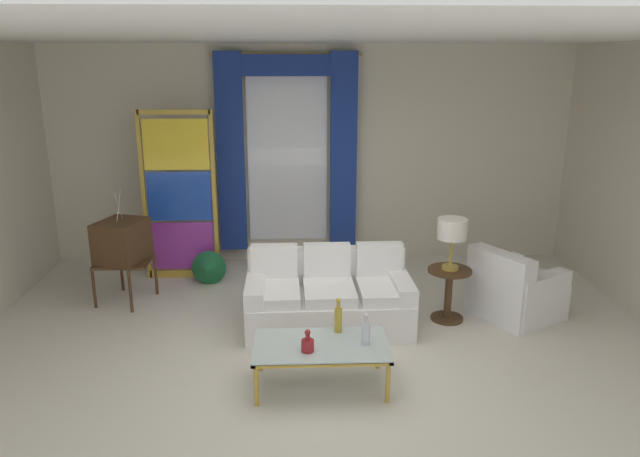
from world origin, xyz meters
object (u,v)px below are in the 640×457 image
at_px(round_side_table, 449,290).
at_px(table_lamp_brass, 452,231).
at_px(couch_white_long, 328,298).
at_px(bottle_amber_squat, 308,344).
at_px(coffee_table, 321,348).
at_px(armchair_white, 513,292).
at_px(peacock_figurine, 208,269).
at_px(stained_glass_divider, 180,200).
at_px(vintage_tv, 122,243).
at_px(bottle_crystal_tall, 366,332).
at_px(bottle_blue_decanter, 338,318).

distance_m(round_side_table, table_lamp_brass, 0.67).
xyz_separation_m(couch_white_long, round_side_table, (1.33, 0.05, 0.05)).
bearing_deg(bottle_amber_squat, couch_white_long, 79.89).
xyz_separation_m(coffee_table, armchair_white, (2.22, 1.40, -0.09)).
xyz_separation_m(couch_white_long, armchair_white, (2.09, 0.10, -0.02)).
relative_size(couch_white_long, armchair_white, 1.60).
distance_m(bottle_amber_squat, peacock_figurine, 2.89).
bearing_deg(stained_glass_divider, peacock_figurine, -42.78).
distance_m(vintage_tv, armchair_white, 4.53).
xyz_separation_m(bottle_crystal_tall, vintage_tv, (-2.64, 2.04, 0.21)).
bearing_deg(vintage_tv, bottle_amber_squat, -45.33).
bearing_deg(table_lamp_brass, bottle_amber_squat, -137.26).
distance_m(bottle_blue_decanter, round_side_table, 1.71).
relative_size(armchair_white, round_side_table, 1.86).
height_order(bottle_amber_squat, stained_glass_divider, stained_glass_divider).
bearing_deg(coffee_table, peacock_figurine, 118.31).
xyz_separation_m(bottle_crystal_tall, bottle_amber_squat, (-0.51, -0.11, -0.05)).
bearing_deg(table_lamp_brass, round_side_table, 0.00).
xyz_separation_m(bottle_crystal_tall, peacock_figurine, (-1.73, 2.50, -0.30)).
bearing_deg(bottle_blue_decanter, round_side_table, 40.24).
distance_m(couch_white_long, round_side_table, 1.34).
distance_m(bottle_crystal_tall, round_side_table, 1.74).
distance_m(coffee_table, peacock_figurine, 2.82).
height_order(coffee_table, armchair_white, armchair_white).
relative_size(bottle_blue_decanter, peacock_figurine, 0.54).
height_order(bottle_amber_squat, vintage_tv, vintage_tv).
bearing_deg(round_side_table, armchair_white, 4.23).
bearing_deg(stained_glass_divider, table_lamp_brass, -24.99).
height_order(bottle_crystal_tall, table_lamp_brass, table_lamp_brass).
relative_size(coffee_table, armchair_white, 1.07).
height_order(couch_white_long, stained_glass_divider, stained_glass_divider).
bearing_deg(coffee_table, bottle_amber_squat, -133.01).
relative_size(armchair_white, stained_glass_divider, 0.50).
bearing_deg(round_side_table, coffee_table, -137.64).
bearing_deg(bottle_crystal_tall, table_lamp_brass, 51.49).
bearing_deg(bottle_blue_decanter, stained_glass_divider, 125.93).
height_order(vintage_tv, peacock_figurine, vintage_tv).
distance_m(coffee_table, armchair_white, 2.62).
bearing_deg(table_lamp_brass, vintage_tv, 169.55).
height_order(round_side_table, table_lamp_brass, table_lamp_brass).
bearing_deg(bottle_blue_decanter, armchair_white, 29.40).
xyz_separation_m(coffee_table, stained_glass_divider, (-1.70, 2.82, 0.68)).
height_order(couch_white_long, bottle_amber_squat, couch_white_long).
relative_size(stained_glass_divider, table_lamp_brass, 3.86).
bearing_deg(bottle_blue_decanter, couch_white_long, 91.84).
distance_m(bottle_crystal_tall, stained_glass_divider, 3.56).
bearing_deg(peacock_figurine, table_lamp_brass, -22.12).
bearing_deg(table_lamp_brass, couch_white_long, -177.88).
bearing_deg(peacock_figurine, stained_glass_divider, 137.22).
relative_size(vintage_tv, armchair_white, 1.21).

